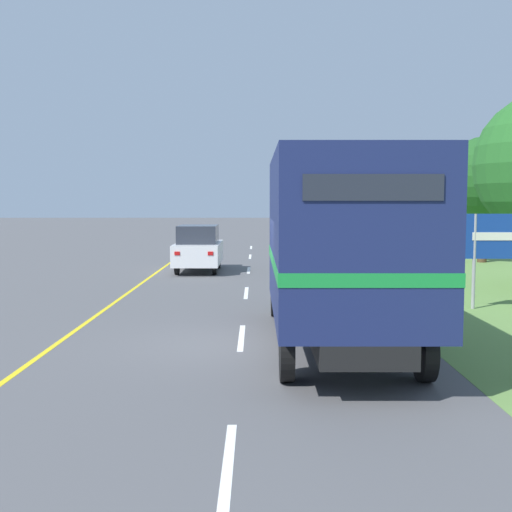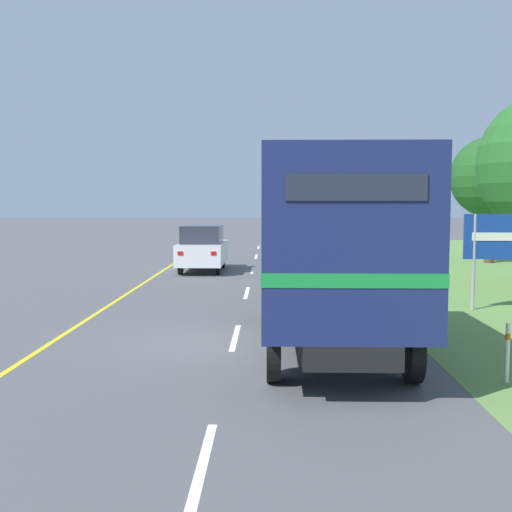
{
  "view_description": "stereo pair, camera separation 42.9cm",
  "coord_description": "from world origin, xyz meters",
  "px_view_note": "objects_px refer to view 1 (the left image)",
  "views": [
    {
      "loc": [
        0.3,
        -12.62,
        2.85
      ],
      "look_at": [
        0.3,
        6.76,
        1.2
      ],
      "focal_mm": 45.0,
      "sensor_mm": 36.0,
      "label": 1
    },
    {
      "loc": [
        0.73,
        -12.61,
        2.85
      ],
      "look_at": [
        0.3,
        6.76,
        1.2
      ],
      "focal_mm": 45.0,
      "sensor_mm": 36.0,
      "label": 2
    }
  ],
  "objects_px": {
    "highway_sign": "(501,240)",
    "roadside_tree_mid": "(484,178)",
    "lead_car_white": "(199,248)",
    "horse_trailer_truck": "(338,244)"
  },
  "relations": [
    {
      "from": "lead_car_white",
      "to": "highway_sign",
      "type": "height_order",
      "value": "highway_sign"
    },
    {
      "from": "horse_trailer_truck",
      "to": "highway_sign",
      "type": "relative_size",
      "value": 2.76
    },
    {
      "from": "horse_trailer_truck",
      "to": "lead_car_white",
      "type": "height_order",
      "value": "horse_trailer_truck"
    },
    {
      "from": "horse_trailer_truck",
      "to": "roadside_tree_mid",
      "type": "distance_m",
      "value": 19.96
    },
    {
      "from": "highway_sign",
      "to": "roadside_tree_mid",
      "type": "bearing_deg",
      "value": 72.42
    },
    {
      "from": "roadside_tree_mid",
      "to": "highway_sign",
      "type": "bearing_deg",
      "value": -107.58
    },
    {
      "from": "lead_car_white",
      "to": "highway_sign",
      "type": "relative_size",
      "value": 1.44
    },
    {
      "from": "horse_trailer_truck",
      "to": "roadside_tree_mid",
      "type": "relative_size",
      "value": 1.35
    },
    {
      "from": "highway_sign",
      "to": "lead_car_white",
      "type": "bearing_deg",
      "value": 133.75
    },
    {
      "from": "highway_sign",
      "to": "roadside_tree_mid",
      "type": "height_order",
      "value": "roadside_tree_mid"
    }
  ]
}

